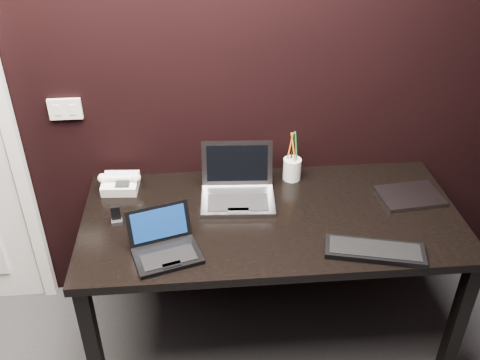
{
  "coord_description": "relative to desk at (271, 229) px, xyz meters",
  "views": [
    {
      "loc": [
        -0.01,
        -0.52,
        2.18
      ],
      "look_at": [
        0.15,
        1.35,
        0.97
      ],
      "focal_mm": 40.0,
      "sensor_mm": 36.0,
      "label": 1
    }
  ],
  "objects": [
    {
      "name": "pen_cup",
      "position": [
        0.14,
        0.3,
        0.14
      ],
      "size": [
        0.12,
        0.12,
        0.26
      ],
      "color": "silver",
      "rests_on": "desk"
    },
    {
      "name": "netbook",
      "position": [
        -0.47,
        -0.22,
        0.11
      ],
      "size": [
        0.32,
        0.3,
        0.17
      ],
      "color": "black",
      "rests_on": "desk"
    },
    {
      "name": "desk_phone",
      "position": [
        -0.7,
        0.27,
        0.11
      ],
      "size": [
        0.21,
        0.16,
        0.1
      ],
      "color": "white",
      "rests_on": "desk"
    },
    {
      "name": "desk",
      "position": [
        0.0,
        0.0,
        0.0
      ],
      "size": [
        1.7,
        0.8,
        0.74
      ],
      "color": "black",
      "rests_on": "ground"
    },
    {
      "name": "wall_switch",
      "position": [
        -0.92,
        0.39,
        0.46
      ],
      "size": [
        0.15,
        0.02,
        0.1
      ],
      "color": "silver",
      "rests_on": "wall_back"
    },
    {
      "name": "closed_laptop",
      "position": [
        0.67,
        0.08,
        0.09
      ],
      "size": [
        0.3,
        0.23,
        0.02
      ],
      "color": "gray",
      "rests_on": "desk"
    },
    {
      "name": "ext_keyboard",
      "position": [
        0.38,
        -0.29,
        0.09
      ],
      "size": [
        0.42,
        0.23,
        0.03
      ],
      "color": "black",
      "rests_on": "desk"
    },
    {
      "name": "wall_back",
      "position": [
        -0.3,
        0.4,
        0.64
      ],
      "size": [
        4.0,
        0.0,
        4.0
      ],
      "primitive_type": "plane",
      "rotation": [
        1.57,
        0.0,
        0.0
      ],
      "color": "black",
      "rests_on": "ground"
    },
    {
      "name": "mobile_phone",
      "position": [
        -0.69,
        0.01,
        0.11
      ],
      "size": [
        0.05,
        0.05,
        0.08
      ],
      "color": "black",
      "rests_on": "desk"
    },
    {
      "name": "silver_laptop",
      "position": [
        -0.14,
        0.15,
        0.12
      ],
      "size": [
        0.36,
        0.32,
        0.23
      ],
      "color": "gray",
      "rests_on": "desk"
    }
  ]
}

